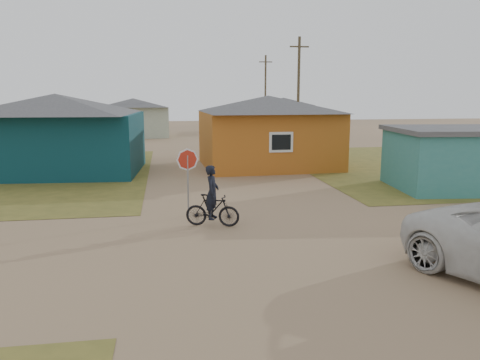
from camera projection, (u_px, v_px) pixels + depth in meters
name	position (u px, v px, depth m)	size (l,w,h in m)	color
ground	(289.00, 249.00, 12.20)	(120.00, 120.00, 0.00)	#967756
grass_ne	(466.00, 164.00, 26.99)	(20.00, 18.00, 0.00)	olive
house_teal	(57.00, 133.00, 23.62)	(8.93, 7.08, 4.00)	#0A3038
house_yellow	(268.00, 130.00, 25.82)	(7.72, 6.76, 3.90)	#B4601B
shed_turquoise	(468.00, 158.00, 19.75)	(6.71, 4.93, 2.60)	#387C76
house_pale_west	(134.00, 117.00, 43.95)	(7.04, 6.15, 3.60)	#ABB89E
house_beige_east	(283.00, 113.00, 52.26)	(6.95, 6.05, 3.60)	tan
house_pale_north	(70.00, 114.00, 54.38)	(6.28, 5.81, 3.40)	#ABB89E
utility_pole_near	(298.00, 92.00, 33.82)	(1.40, 0.20, 8.00)	brown
utility_pole_far	(265.00, 93.00, 49.52)	(1.40, 0.20, 8.00)	brown
stop_sign	(188.00, 166.00, 15.15)	(0.73, 0.17, 2.25)	gray
cyclist	(212.00, 204.00, 14.15)	(1.72, 0.95, 1.88)	black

